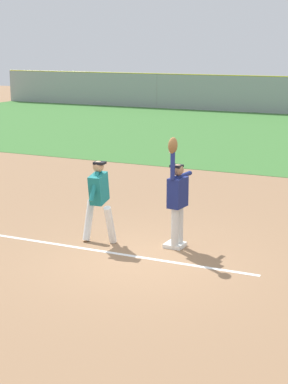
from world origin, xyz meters
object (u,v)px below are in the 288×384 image
Objects in this scene: first_base at (175,245)px; parked_car_white at (227,96)px; fielder at (177,194)px; baseball at (171,151)px; runner at (99,196)px.

first_base is 0.08× the size of parked_car_white.
fielder is 0.50× the size of parked_car_white.
fielder is at bearing -41.48° from baseball.
baseball is (1.35, 0.55, 0.93)m from runner.
first_base is 0.17× the size of fielder.
baseball is 28.39m from parked_car_white.
fielder is 1.33× the size of runner.
runner is at bearing -165.93° from first_base.
baseball reaches higher than first_base.
first_base is 28.58m from parked_car_white.
parked_car_white is at bearing 105.55° from baseball.
first_base is 5.14× the size of baseball.
runner is at bearing -157.69° from baseball.
parked_car_white reaches higher than first_base.
first_base is at bearing -42.38° from baseball.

